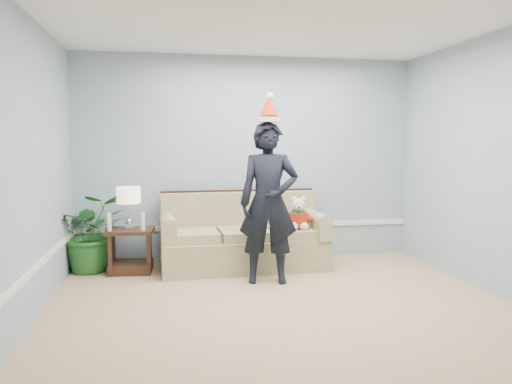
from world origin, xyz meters
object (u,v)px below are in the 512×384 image
Objects in this scene: side_table at (131,255)px; man at (269,203)px; table_lamp at (128,197)px; teddy_bear at (299,217)px; sofa at (242,240)px; houseplant at (92,232)px.

side_table is 0.32× the size of man.
side_table is at bearing 165.04° from man.
teddy_bear is (2.06, -0.19, -0.27)m from table_lamp.
teddy_bear reaches higher than side_table.
teddy_bear is (0.67, -0.21, 0.31)m from sofa.
sofa is 4.99× the size of teddy_bear.
table_lamp is (-1.38, -0.03, 0.58)m from sofa.
side_table is 1.42× the size of teddy_bear.
houseplant is (-1.84, 0.11, 0.14)m from sofa.
man is (2.03, -0.85, 0.42)m from houseplant.
man is at bearing -22.77° from houseplant.
sofa reaches higher than teddy_bear.
man reaches higher than side_table.
sofa is at bearing -3.51° from houseplant.
houseplant is 2.54m from teddy_bear.
man is 0.76m from teddy_bear.
table_lamp is at bearing -174.73° from teddy_bear.
side_table is 1.15× the size of table_lamp.
side_table is 0.71m from table_lamp.
table_lamp is at bearing 178.98° from sofa.
teddy_bear is at bearing 56.57° from man.
sofa reaches higher than side_table.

